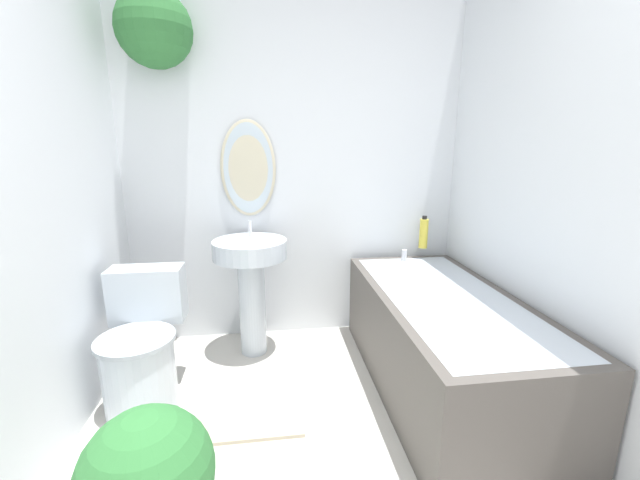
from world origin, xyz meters
name	(u,v)px	position (x,y,z in m)	size (l,w,h in m)	color
wall_back	(271,145)	(-0.16, 2.22, 1.36)	(2.40, 0.43, 2.40)	silver
wall_left	(5,190)	(-1.17, 1.11, 1.20)	(0.06, 2.34, 2.40)	silver
wall_right	(573,182)	(1.17, 1.11, 1.20)	(0.06, 2.34, 2.40)	silver
toilet	(142,350)	(-0.88, 1.49, 0.31)	(0.39, 0.55, 0.70)	silver
pedestal_sink	(251,274)	(-0.32, 1.95, 0.55)	(0.47, 0.47, 0.88)	silver
bathtub	(443,340)	(0.75, 1.39, 0.29)	(0.73, 1.56, 0.64)	#4C4742
shampoo_bottle	(424,233)	(0.90, 2.11, 0.75)	(0.06, 0.06, 0.23)	gold
bath_mat	(251,415)	(-0.32, 1.28, 0.01)	(0.53, 0.37, 0.02)	#B7A88E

